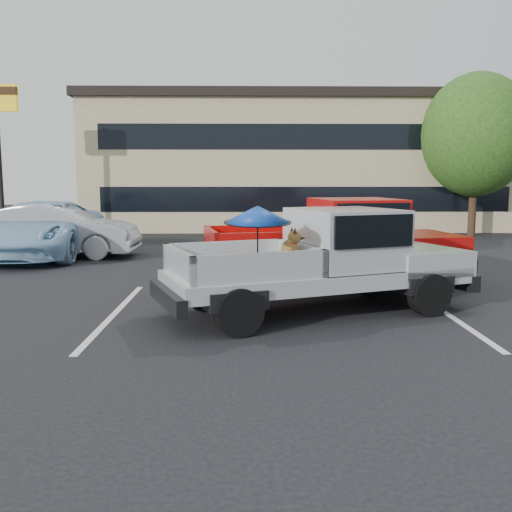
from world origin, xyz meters
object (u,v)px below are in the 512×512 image
object	(u,v)px
silver_sedan	(56,231)
blue_suv	(41,229)
tree_right	(476,135)
red_pickup	(348,239)
silver_pickup	(334,255)
tree_back	(365,142)

from	to	relation	value
silver_sedan	blue_suv	bearing A→B (deg)	77.12
tree_right	red_pickup	xyz separation A→B (m)	(-7.34, -11.43, -3.13)
tree_right	silver_pickup	world-z (taller)	tree_right
silver_pickup	blue_suv	bearing A→B (deg)	115.74
red_pickup	blue_suv	xyz separation A→B (m)	(-8.63, 5.04, -0.22)
silver_sedan	red_pickup	bearing A→B (deg)	-120.75
tree_right	silver_pickup	distance (m)	16.37
tree_right	silver_sedan	xyz separation A→B (m)	(-15.47, -6.50, -3.39)
tree_right	silver_sedan	bearing A→B (deg)	-157.20
silver_pickup	tree_back	bearing A→B (deg)	56.26
tree_right	red_pickup	distance (m)	13.94
tree_back	red_pickup	bearing A→B (deg)	-102.59
tree_right	tree_back	size ratio (longest dim) A/B	0.95
red_pickup	blue_suv	bearing A→B (deg)	139.33
tree_right	blue_suv	xyz separation A→B (m)	(-15.97, -6.39, -3.35)
silver_pickup	red_pickup	bearing A→B (deg)	53.41
silver_pickup	red_pickup	xyz separation A→B (m)	(0.70, 2.47, 0.03)
silver_sedan	blue_suv	xyz separation A→B (m)	(-0.50, 0.12, 0.04)
blue_suv	silver_pickup	bearing A→B (deg)	-45.57
red_pickup	silver_sedan	world-z (taller)	red_pickup
tree_back	silver_pickup	distance (m)	22.72
silver_pickup	blue_suv	xyz separation A→B (m)	(-7.93, 7.52, -0.20)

